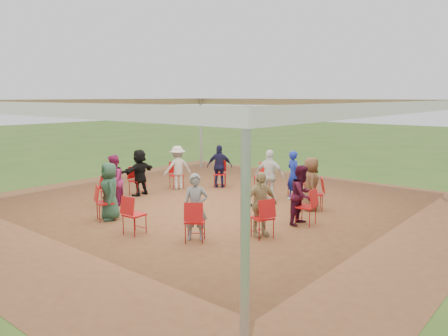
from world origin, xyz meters
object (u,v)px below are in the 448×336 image
Objects in this scene: person_seated_6 at (114,181)px; laptop at (296,196)px; person_seated_5 at (140,172)px; person_seated_7 at (110,191)px; chair_0 at (306,207)px; chair_7 at (110,190)px; chair_3 at (262,177)px; chair_6 at (137,181)px; chair_9 at (134,215)px; person_seated_4 at (178,168)px; standing_person at (270,176)px; chair_10 at (195,221)px; person_seated_3 at (220,166)px; chair_8 at (105,203)px; person_seated_2 at (293,175)px; person_seated_0 at (302,195)px; chair_1 at (315,194)px; chair_2 at (296,183)px; person_seated_1 at (311,184)px; chair_5 at (177,175)px; person_seated_9 at (260,204)px; chair_11 at (262,218)px; person_seated_8 at (196,207)px.

person_seated_6 is 4.28× the size of laptop.
person_seated_5 is 2.76m from person_seated_7.
chair_0 and chair_7 have the same top height.
chair_3 and chair_6 have the same top height.
person_seated_4 reaches higher than chair_9.
standing_person is at bearing 89.32° from person_seated_7.
chair_10 is 0.62× the size of person_seated_4.
person_seated_7 reaches higher than chair_9.
person_seated_3 is 4.79m from person_seated_7.
chair_6 is 1.00× the size of chair_8.
person_seated_2 reaches higher than chair_3.
person_seated_0 is at bearing 60.00° from person_seated_7.
chair_1 is 0.58× the size of standing_person.
chair_2 is 2.64× the size of laptop.
chair_6 is at bearing 59.30° from person_seated_2.
person_seated_3 is 4.65m from laptop.
person_seated_3 is (-2.75, -0.24, 0.00)m from person_seated_2.
chair_1 is at bearing -90.00° from person_seated_1.
chair_0 is 5.00m from chair_8.
person_seated_2 is at bearing 135.00° from person_seated_4.
person_seated_2 is at bearing 75.33° from chair_9.
chair_5 is 5.66m from person_seated_9.
standing_person is (3.72, 1.95, 0.33)m from chair_6.
person_seated_6 is at bearing 133.78° from chair_10.
person_seated_1 is (-0.10, -0.07, 0.29)m from chair_1.
person_seated_2 is at bearing 46.22° from chair_11.
person_seated_2 is (-0.05, -0.11, 0.29)m from chair_2.
person_seated_8 is (-0.07, 0.10, 0.29)m from chair_10.
chair_6 is at bearing 60.00° from chair_2.
chair_1 is 5.57m from chair_8.
person_seated_2 is at bearing 90.00° from person_seated_7.
person_seated_6 is at bearing 75.33° from chair_2.
chair_8 is 0.62× the size of person_seated_0.
chair_0 is at bearing 27.89° from person_seated_8.
laptop is at bearing 47.94° from chair_9.
person_seated_1 is (1.05, -1.03, 0.29)m from chair_2.
chair_0 is at bearing 105.33° from person_seated_4.
chair_10 is (4.27, -3.58, 0.00)m from chair_5.
person_seated_4 is (0.11, -0.05, 0.29)m from chair_5.
person_seated_4 is at bearing 75.33° from chair_0.
person_seated_0 is (1.10, 2.61, 0.29)m from chair_10.
laptop is at bearing 144.91° from chair_2.
chair_3 is 0.62× the size of person_seated_2.
person_seated_2 is (-1.59, 2.26, 0.00)m from person_seated_0.
chair_6 is at bearing 152.11° from person_seated_7.
person_seated_7 is (-2.38, -5.12, 0.29)m from chair_2.
chair_5 is (-5.49, 0.96, 0.00)m from chair_0.
person_seated_8 is at bearing 85.28° from standing_person.
person_seated_2 is 1.00× the size of person_seated_3.
chair_5 is at bearing 30.00° from chair_3.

